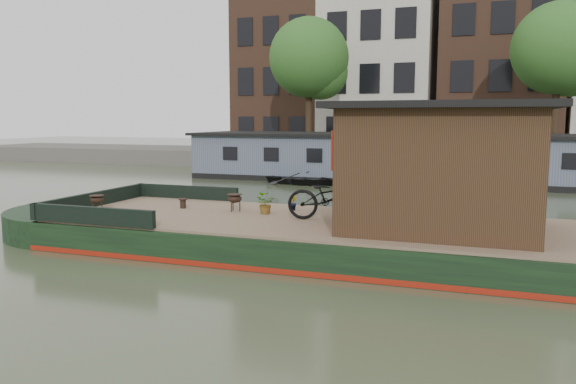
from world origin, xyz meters
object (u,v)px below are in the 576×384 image
(bicycle, at_px, (332,197))
(brazier_rear, at_px, (235,203))
(cabin, at_px, (440,165))
(dinghy, at_px, (303,176))
(brazier_front, at_px, (97,203))

(bicycle, xyz_separation_m, brazier_rear, (-2.41, 0.35, -0.29))
(cabin, bearing_deg, bicycle, 176.54)
(cabin, distance_m, brazier_rear, 4.73)
(bicycle, bearing_deg, brazier_rear, 72.82)
(dinghy, bearing_deg, bicycle, -147.88)
(cabin, height_order, brazier_rear, cabin)
(brazier_rear, xyz_separation_m, dinghy, (-1.94, 11.01, -0.52))
(cabin, height_order, brazier_front, cabin)
(brazier_rear, bearing_deg, brazier_front, -159.18)
(bicycle, bearing_deg, brazier_front, 89.31)
(brazier_front, distance_m, dinghy, 12.19)
(cabin, bearing_deg, brazier_front, -175.19)
(brazier_front, bearing_deg, bicycle, 8.13)
(cabin, relative_size, brazier_rear, 9.97)
(bicycle, relative_size, brazier_rear, 4.70)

